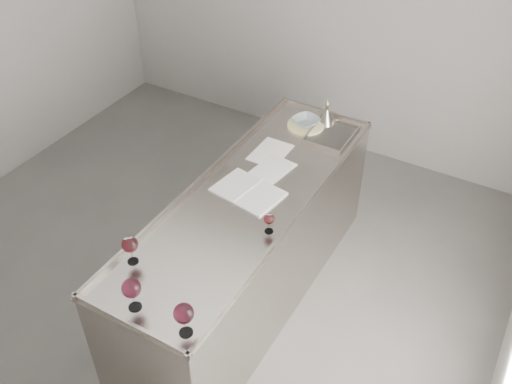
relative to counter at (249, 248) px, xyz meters
The scene contains 12 objects.
room_shell 1.10m from the counter, 148.97° to the right, with size 4.54×5.04×2.84m.
counter is the anchor object (origin of this frame).
wine_glass_left 1.06m from the counter, 108.38° to the right, with size 0.09×0.09×0.18m.
wine_glass_middle 1.24m from the counter, 92.77° to the right, with size 0.10×0.10×0.20m.
wine_glass_right 1.27m from the counter, 75.73° to the right, with size 0.10×0.10×0.21m.
wine_glass_small 0.67m from the counter, 38.68° to the right, with size 0.07×0.07×0.14m.
notebook 0.48m from the counter, 123.54° to the left, with size 0.48×0.37×0.02m.
loose_paper_top 0.70m from the counter, 102.72° to the left, with size 0.23×0.33×0.00m, color silver.
loose_paper_under 0.58m from the counter, 91.00° to the left, with size 0.22×0.31×0.00m, color silver.
trivet 1.06m from the counter, 92.94° to the left, with size 0.28×0.28×0.02m, color beige.
ceramic_bowl 1.07m from the counter, 92.94° to the left, with size 0.20×0.20×0.05m, color gray.
wine_funnel 1.19m from the counter, 86.58° to the left, with size 0.14×0.14×0.20m.
Camera 1 is at (1.97, -2.14, 3.31)m, focal length 40.00 mm.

